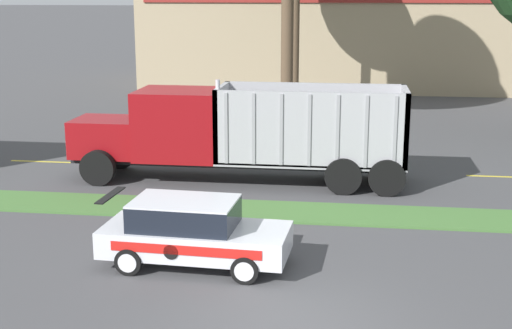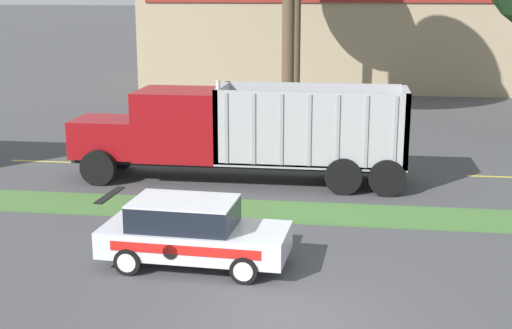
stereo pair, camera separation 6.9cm
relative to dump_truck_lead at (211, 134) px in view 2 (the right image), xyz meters
The scene contains 9 objects.
ground_plane 10.71m from the dump_truck_lead, 70.99° to the right, with size 600.00×600.00×0.00m, color #474749.
grass_verge 4.98m from the dump_truck_lead, 43.32° to the right, with size 120.00×1.91×0.06m, color #477538.
centre_line_2 7.00m from the dump_truck_lead, 165.60° to the left, with size 2.40×0.14×0.01m, color yellow.
centre_line_3 2.59m from the dump_truck_lead, 125.51° to the left, with size 2.40×0.14×0.01m, color yellow.
centre_line_4 4.78m from the dump_truck_lead, 22.06° to the left, with size 2.40×0.14×0.01m, color yellow.
centre_line_5 9.86m from the dump_truck_lead, 10.04° to the left, with size 2.40×0.14×0.01m, color yellow.
dump_truck_lead is the anchor object (origin of this frame).
rally_car 7.51m from the dump_truck_lead, 82.10° to the right, with size 4.26×2.03×1.55m.
store_building_backdrop 26.90m from the dump_truck_lead, 80.96° to the left, with size 26.04×12.10×6.23m.
Camera 2 is at (1.09, -12.19, 6.03)m, focal length 50.00 mm.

